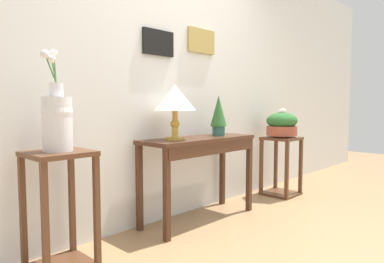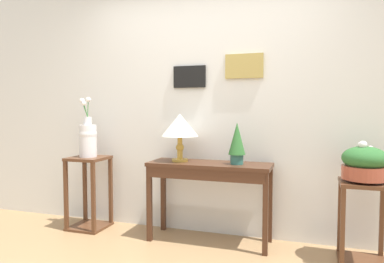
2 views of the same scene
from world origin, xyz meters
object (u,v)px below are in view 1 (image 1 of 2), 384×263
object	(u,v)px
table_lamp	(175,99)
planter_bowl_wide_right	(282,124)
console_table	(201,150)
potted_plant_on_console	(219,114)
flower_vase_tall_left	(57,117)
pedestal_stand_left	(60,211)
pedestal_stand_right	(281,166)

from	to	relation	value
table_lamp	planter_bowl_wide_right	world-z (taller)	table_lamp
console_table	potted_plant_on_console	distance (m)	0.42
flower_vase_tall_left	pedestal_stand_left	bearing A→B (deg)	-5.84
potted_plant_on_console	pedestal_stand_right	size ratio (longest dim) A/B	0.57
console_table	flower_vase_tall_left	xyz separation A→B (m)	(-1.33, -0.00, 0.33)
potted_plant_on_console	planter_bowl_wide_right	xyz separation A→B (m)	(1.06, -0.08, -0.14)
table_lamp	potted_plant_on_console	world-z (taller)	table_lamp
table_lamp	console_table	bearing A→B (deg)	-4.47
pedestal_stand_left	flower_vase_tall_left	size ratio (longest dim) A/B	1.22
pedestal_stand_right	planter_bowl_wide_right	bearing A→B (deg)	-81.04
flower_vase_tall_left	planter_bowl_wide_right	world-z (taller)	flower_vase_tall_left
table_lamp	planter_bowl_wide_right	xyz separation A→B (m)	(1.63, -0.09, -0.27)
pedestal_stand_right	planter_bowl_wide_right	world-z (taller)	planter_bowl_wide_right
potted_plant_on_console	pedestal_stand_right	world-z (taller)	potted_plant_on_console
potted_plant_on_console	flower_vase_tall_left	world-z (taller)	flower_vase_tall_left
planter_bowl_wide_right	console_table	bearing A→B (deg)	177.34
console_table	planter_bowl_wide_right	distance (m)	1.34
potted_plant_on_console	planter_bowl_wide_right	distance (m)	1.08
console_table	flower_vase_tall_left	world-z (taller)	flower_vase_tall_left
console_table	pedestal_stand_right	size ratio (longest dim) A/B	1.70
planter_bowl_wide_right	table_lamp	bearing A→B (deg)	177.00
pedestal_stand_right	console_table	bearing A→B (deg)	177.35
potted_plant_on_console	planter_bowl_wide_right	bearing A→B (deg)	-4.07
console_table	table_lamp	world-z (taller)	table_lamp
flower_vase_tall_left	planter_bowl_wide_right	distance (m)	2.66
pedestal_stand_left	pedestal_stand_right	size ratio (longest dim) A/B	1.12
potted_plant_on_console	pedestal_stand_left	world-z (taller)	potted_plant_on_console
console_table	table_lamp	distance (m)	0.54
console_table	planter_bowl_wide_right	size ratio (longest dim) A/B	3.29
console_table	pedestal_stand_right	bearing A→B (deg)	-2.65
potted_plant_on_console	flower_vase_tall_left	size ratio (longest dim) A/B	0.61
console_table	flower_vase_tall_left	distance (m)	1.37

